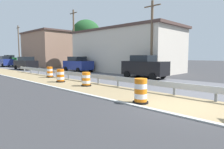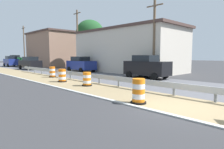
% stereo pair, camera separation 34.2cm
% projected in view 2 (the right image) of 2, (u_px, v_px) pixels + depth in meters
% --- Properties ---
extents(ground_plane, '(160.00, 160.00, 0.00)m').
position_uv_depth(ground_plane, '(181.00, 107.00, 7.93)').
color(ground_plane, '#333335').
extents(median_dirt_strip, '(3.34, 120.00, 0.01)m').
position_uv_depth(median_dirt_strip, '(186.00, 105.00, 8.25)').
color(median_dirt_strip, '#8E7A56').
rests_on(median_dirt_strip, ground).
extents(far_lane_asphalt, '(6.51, 120.00, 0.00)m').
position_uv_depth(far_lane_asphalt, '(223.00, 91.00, 11.64)').
color(far_lane_asphalt, '#56565B').
rests_on(far_lane_asphalt, ground).
extents(curb_near_edge, '(0.20, 120.00, 0.11)m').
position_uv_depth(curb_near_edge, '(164.00, 114.00, 7.03)').
color(curb_near_edge, '#ADADA8').
rests_on(curb_near_edge, ground).
extents(traffic_barrel_nearest, '(0.70, 0.70, 1.11)m').
position_uv_depth(traffic_barrel_nearest, '(139.00, 92.00, 8.55)').
color(traffic_barrel_nearest, orange).
rests_on(traffic_barrel_nearest, ground).
extents(traffic_barrel_close, '(0.71, 0.71, 0.97)m').
position_uv_depth(traffic_barrel_close, '(87.00, 80.00, 13.50)').
color(traffic_barrel_close, orange).
rests_on(traffic_barrel_close, ground).
extents(traffic_barrel_mid, '(0.73, 0.73, 1.05)m').
position_uv_depth(traffic_barrel_mid, '(62.00, 76.00, 15.57)').
color(traffic_barrel_mid, orange).
rests_on(traffic_barrel_mid, ground).
extents(traffic_barrel_far, '(0.67, 0.67, 1.05)m').
position_uv_depth(traffic_barrel_far, '(52.00, 72.00, 18.88)').
color(traffic_barrel_far, orange).
rests_on(traffic_barrel_far, ground).
extents(car_trailing_near_lane, '(2.14, 4.29, 2.16)m').
position_uv_depth(car_trailing_near_lane, '(147.00, 67.00, 18.08)').
color(car_trailing_near_lane, black).
rests_on(car_trailing_near_lane, ground).
extents(car_lead_far_lane, '(2.16, 4.25, 2.05)m').
position_uv_depth(car_lead_far_lane, '(11.00, 61.00, 37.49)').
color(car_lead_far_lane, navy).
rests_on(car_lead_far_lane, ground).
extents(car_mid_far_lane, '(2.13, 4.18, 2.24)m').
position_uv_depth(car_mid_far_lane, '(15.00, 60.00, 45.51)').
color(car_mid_far_lane, '#195128').
rests_on(car_mid_far_lane, ground).
extents(car_trailing_far_lane, '(2.16, 4.69, 1.95)m').
position_uv_depth(car_trailing_far_lane, '(30.00, 63.00, 29.57)').
color(car_trailing_far_lane, black).
rests_on(car_trailing_far_lane, ground).
extents(car_distant_a, '(2.22, 4.37, 2.00)m').
position_uv_depth(car_distant_a, '(81.00, 64.00, 25.47)').
color(car_distant_a, navy).
rests_on(car_distant_a, ground).
extents(roadside_shop_near, '(7.23, 14.93, 5.59)m').
position_uv_depth(roadside_shop_near, '(128.00, 50.00, 25.83)').
color(roadside_shop_near, beige).
rests_on(roadside_shop_near, ground).
extents(roadside_shop_far, '(8.82, 10.98, 6.73)m').
position_uv_depth(roadside_shop_far, '(57.00, 49.00, 39.19)').
color(roadside_shop_far, '#93705B').
rests_on(roadside_shop_far, ground).
extents(utility_pole_near, '(0.24, 1.80, 7.39)m').
position_uv_depth(utility_pole_near, '(154.00, 38.00, 18.66)').
color(utility_pole_near, brown).
rests_on(utility_pole_near, ground).
extents(utility_pole_mid, '(0.24, 1.80, 9.04)m').
position_uv_depth(utility_pole_mid, '(77.00, 39.00, 29.67)').
color(utility_pole_mid, brown).
rests_on(utility_pole_mid, ground).
extents(utility_pole_far, '(0.24, 1.80, 8.82)m').
position_uv_depth(utility_pole_far, '(24.00, 45.00, 43.92)').
color(utility_pole_far, brown).
rests_on(utility_pole_far, ground).
extents(tree_roadside, '(4.52, 4.52, 7.97)m').
position_uv_depth(tree_roadside, '(90.00, 32.00, 31.68)').
color(tree_roadside, '#4C3D2D').
rests_on(tree_roadside, ground).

